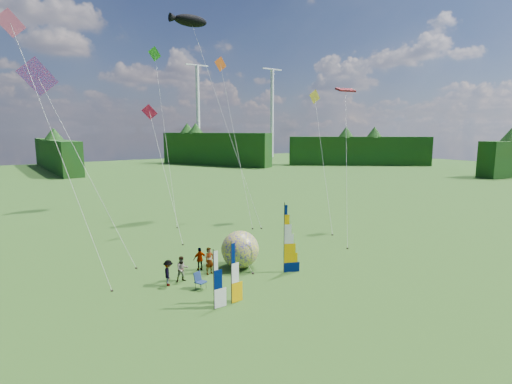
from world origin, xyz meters
TOP-DOWN VIEW (x-y plane):
  - ground at (0.00, 0.00)m, footprint 220.00×220.00m
  - treeline_ring at (0.00, 0.00)m, footprint 210.00×210.00m
  - turbine_left at (70.00, 95.00)m, footprint 8.00×1.20m
  - turbine_right at (45.00, 102.00)m, footprint 8.00×1.20m
  - feather_banner_main at (0.51, 2.89)m, footprint 1.20×0.59m
  - side_banner_left at (-4.94, 0.76)m, footprint 0.96×0.17m
  - side_banner_far at (-6.06, 0.73)m, footprint 0.96×0.12m
  - bol_inflatable at (-1.36, 5.41)m, footprint 3.45×3.45m
  - spectator_a at (-3.69, 5.57)m, footprint 0.71×0.52m
  - spectator_b at (-5.76, 5.38)m, footprint 0.85×0.51m
  - spectator_c at (-6.75, 5.24)m, footprint 0.73×1.12m
  - spectator_d at (-3.88, 6.56)m, footprint 0.98×0.51m
  - camp_chair at (-5.40, 3.55)m, footprint 0.78×0.78m
  - kite_whale at (5.64, 19.20)m, footprint 5.34×15.26m
  - kite_rainbow_delta at (-9.50, 12.85)m, footprint 9.69×12.18m
  - kite_parafoil at (11.13, 7.23)m, footprint 12.51×12.68m
  - small_kite_red at (-2.29, 16.00)m, footprint 4.28×9.10m
  - small_kite_orange at (6.14, 17.74)m, footprint 4.85×10.69m
  - small_kite_yellow at (12.64, 11.71)m, footprint 7.56×10.55m
  - small_kite_pink at (-11.59, 9.75)m, footprint 6.62×9.93m
  - small_kite_green at (0.65, 22.81)m, footprint 6.02×11.76m

SIDE VIEW (x-z plane):
  - ground at x=0.00m, z-range 0.00..0.00m
  - camp_chair at x=-5.40m, z-range 0.00..1.05m
  - spectator_d at x=-3.88m, z-range 0.00..1.59m
  - spectator_c at x=-6.75m, z-range 0.00..1.62m
  - spectator_b at x=-5.76m, z-range 0.00..1.64m
  - spectator_a at x=-3.69m, z-range 0.00..1.81m
  - bol_inflatable at x=-1.36m, z-range 0.00..2.62m
  - side_banner_far at x=-6.06m, z-range 0.00..3.22m
  - side_banner_left at x=-4.94m, z-range 0.00..3.44m
  - feather_banner_main at x=0.51m, z-range 0.00..4.64m
  - treeline_ring at x=0.00m, z-range 0.00..8.00m
  - small_kite_red at x=-2.29m, z-range 0.00..12.35m
  - small_kite_yellow at x=12.64m, z-range 0.00..14.40m
  - kite_parafoil at x=11.13m, z-range 0.00..15.29m
  - kite_rainbow_delta at x=-9.50m, z-range 0.00..15.59m
  - small_kite_pink at x=-11.59m, z-range 0.00..17.53m
  - small_kite_orange at x=6.14m, z-range 0.00..17.84m
  - small_kite_green at x=0.65m, z-range 0.00..19.19m
  - kite_whale at x=5.64m, z-range 0.00..23.28m
  - turbine_left at x=70.00m, z-range 0.00..30.00m
  - turbine_right at x=45.00m, z-range 0.00..30.00m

